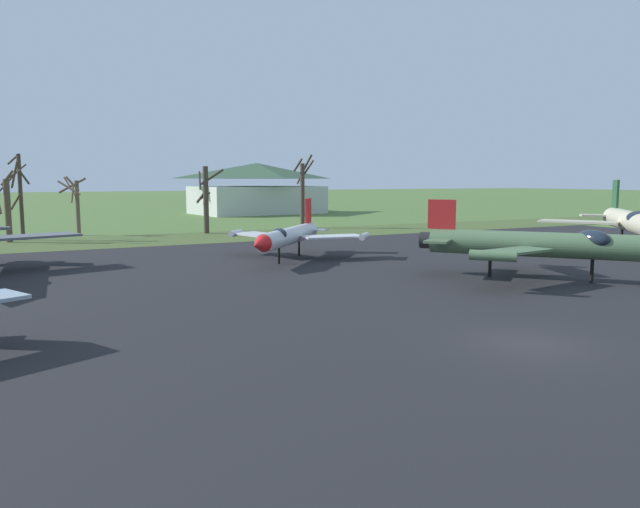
{
  "coord_description": "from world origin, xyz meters",
  "views": [
    {
      "loc": [
        -16.34,
        -15.24,
        5.83
      ],
      "look_at": [
        -2.47,
        11.37,
        2.14
      ],
      "focal_mm": 34.01,
      "sensor_mm": 36.0,
      "label": 1
    }
  ],
  "objects": [
    {
      "name": "bare_tree_right_of_center",
      "position": [
        3.04,
        48.55,
        3.92
      ],
      "size": [
        3.2,
        2.67,
        7.26
      ],
      "color": "#42382D",
      "rests_on": "ground"
    },
    {
      "name": "bare_tree_left_of_center",
      "position": [
        -14.93,
        49.61,
        4.53
      ],
      "size": [
        2.8,
        2.8,
        8.35
      ],
      "color": "#42382D",
      "rests_on": "ground"
    },
    {
      "name": "bare_tree_far_right",
      "position": [
        15.63,
        50.59,
        4.56
      ],
      "size": [
        2.34,
        2.17,
        8.85
      ],
      "color": "#42382D",
      "rests_on": "ground"
    },
    {
      "name": "jet_fighter_front_right",
      "position": [
        11.28,
        9.47,
        2.14
      ],
      "size": [
        12.22,
        13.16,
        4.63
      ],
      "color": "#4C6B47",
      "rests_on": "ground"
    },
    {
      "name": "visitor_building",
      "position": [
        22.67,
        83.11,
        4.27
      ],
      "size": [
        23.05,
        15.85,
        8.68
      ],
      "color": "beige",
      "rests_on": "ground"
    },
    {
      "name": "bare_tree_center",
      "position": [
        -9.68,
        52.72,
        3.57
      ],
      "size": [
        3.02,
        3.63,
        6.18
      ],
      "color": "brown",
      "rests_on": "ground"
    },
    {
      "name": "bare_tree_far_left",
      "position": [
        -16.07,
        47.75,
        3.37
      ],
      "size": [
        2.44,
        2.41,
        7.53
      ],
      "color": "brown",
      "rests_on": "ground"
    },
    {
      "name": "jet_fighter_rear_center",
      "position": [
        1.74,
        24.37,
        1.8
      ],
      "size": [
        11.3,
        11.56,
        4.35
      ],
      "color": "silver",
      "rests_on": "ground"
    },
    {
      "name": "ground_plane",
      "position": [
        0.0,
        0.0,
        0.0
      ],
      "size": [
        600.0,
        600.0,
        0.0
      ],
      "primitive_type": "plane",
      "color": "#4C6B33"
    },
    {
      "name": "grass_verge_strip",
      "position": [
        0.0,
        43.96,
        0.03
      ],
      "size": [
        157.79,
        12.0,
        0.06
      ],
      "primitive_type": "cube",
      "color": "#45582A",
      "rests_on": "ground"
    },
    {
      "name": "asphalt_apron",
      "position": [
        0.0,
        14.23,
        0.03
      ],
      "size": [
        97.79,
        47.45,
        0.05
      ],
      "primitive_type": "cube",
      "color": "black",
      "rests_on": "ground"
    },
    {
      "name": "jet_fighter_rear_left",
      "position": [
        28.7,
        16.37,
        2.47
      ],
      "size": [
        14.11,
        15.05,
        5.81
      ],
      "color": "#B7B293",
      "rests_on": "ground"
    }
  ]
}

